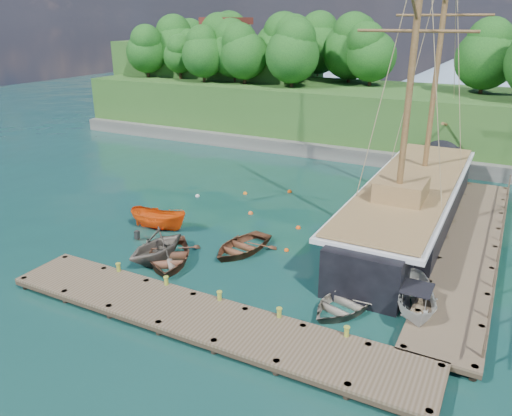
{
  "coord_description": "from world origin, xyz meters",
  "views": [
    {
      "loc": [
        12.63,
        -21.86,
        12.6
      ],
      "look_at": [
        -0.3,
        2.9,
        2.0
      ],
      "focal_mm": 35.0,
      "sensor_mm": 36.0,
      "label": 1
    }
  ],
  "objects_px": {
    "rowboat_2": "(241,251)",
    "rowboat_3": "(344,309)",
    "rowboat_1": "(157,261)",
    "schooner": "(410,206)",
    "rowboat_0": "(169,262)",
    "motorboat_orange": "(159,229)",
    "cabin_boat_white": "(414,316)"
  },
  "relations": [
    {
      "from": "rowboat_3",
      "to": "schooner",
      "type": "xyz_separation_m",
      "value": [
        0.46,
        11.93,
        1.21
      ]
    },
    {
      "from": "rowboat_1",
      "to": "schooner",
      "type": "relative_size",
      "value": 0.13
    },
    {
      "from": "rowboat_2",
      "to": "motorboat_orange",
      "type": "distance_m",
      "value": 6.29
    },
    {
      "from": "rowboat_0",
      "to": "schooner",
      "type": "xyz_separation_m",
      "value": [
        10.6,
        11.78,
        1.21
      ]
    },
    {
      "from": "rowboat_2",
      "to": "motorboat_orange",
      "type": "height_order",
      "value": "motorboat_orange"
    },
    {
      "from": "rowboat_1",
      "to": "rowboat_3",
      "type": "height_order",
      "value": "rowboat_1"
    },
    {
      "from": "rowboat_0",
      "to": "rowboat_1",
      "type": "xyz_separation_m",
      "value": [
        -0.63,
        -0.2,
        0.0
      ]
    },
    {
      "from": "rowboat_0",
      "to": "motorboat_orange",
      "type": "xyz_separation_m",
      "value": [
        -3.35,
        3.46,
        0.0
      ]
    },
    {
      "from": "rowboat_1",
      "to": "rowboat_2",
      "type": "xyz_separation_m",
      "value": [
        3.56,
        3.22,
        0.0
      ]
    },
    {
      "from": "rowboat_1",
      "to": "rowboat_3",
      "type": "bearing_deg",
      "value": 7.57
    },
    {
      "from": "motorboat_orange",
      "to": "cabin_boat_white",
      "type": "height_order",
      "value": "cabin_boat_white"
    },
    {
      "from": "rowboat_3",
      "to": "motorboat_orange",
      "type": "relative_size",
      "value": 1.06
    },
    {
      "from": "rowboat_3",
      "to": "cabin_boat_white",
      "type": "height_order",
      "value": "cabin_boat_white"
    },
    {
      "from": "rowboat_1",
      "to": "cabin_boat_white",
      "type": "relative_size",
      "value": 0.89
    },
    {
      "from": "rowboat_2",
      "to": "schooner",
      "type": "bearing_deg",
      "value": 58.88
    },
    {
      "from": "rowboat_1",
      "to": "motorboat_orange",
      "type": "height_order",
      "value": "rowboat_1"
    },
    {
      "from": "rowboat_2",
      "to": "rowboat_3",
      "type": "xyz_separation_m",
      "value": [
        7.22,
        -3.17,
        0.0
      ]
    },
    {
      "from": "rowboat_0",
      "to": "rowboat_2",
      "type": "height_order",
      "value": "rowboat_0"
    },
    {
      "from": "rowboat_0",
      "to": "rowboat_2",
      "type": "relative_size",
      "value": 1.12
    },
    {
      "from": "rowboat_3",
      "to": "rowboat_0",
      "type": "bearing_deg",
      "value": -163.19
    },
    {
      "from": "rowboat_2",
      "to": "rowboat_3",
      "type": "bearing_deg",
      "value": -13.62
    },
    {
      "from": "motorboat_orange",
      "to": "cabin_boat_white",
      "type": "relative_size",
      "value": 0.9
    },
    {
      "from": "rowboat_0",
      "to": "rowboat_3",
      "type": "relative_size",
      "value": 1.15
    },
    {
      "from": "rowboat_1",
      "to": "cabin_boat_white",
      "type": "distance_m",
      "value": 13.81
    },
    {
      "from": "rowboat_2",
      "to": "motorboat_orange",
      "type": "xyz_separation_m",
      "value": [
        -6.27,
        0.44,
        0.0
      ]
    },
    {
      "from": "rowboat_0",
      "to": "rowboat_3",
      "type": "xyz_separation_m",
      "value": [
        10.14,
        -0.15,
        0.0
      ]
    },
    {
      "from": "motorboat_orange",
      "to": "schooner",
      "type": "xyz_separation_m",
      "value": [
        13.95,
        8.32,
        1.21
      ]
    },
    {
      "from": "motorboat_orange",
      "to": "schooner",
      "type": "relative_size",
      "value": 0.14
    },
    {
      "from": "rowboat_3",
      "to": "schooner",
      "type": "relative_size",
      "value": 0.14
    },
    {
      "from": "rowboat_0",
      "to": "rowboat_1",
      "type": "distance_m",
      "value": 0.67
    },
    {
      "from": "motorboat_orange",
      "to": "rowboat_2",
      "type": "bearing_deg",
      "value": -99.49
    },
    {
      "from": "rowboat_2",
      "to": "rowboat_3",
      "type": "height_order",
      "value": "rowboat_2"
    }
  ]
}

